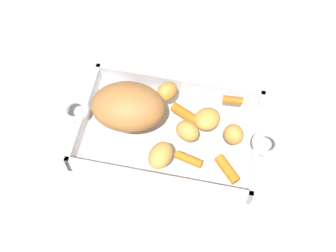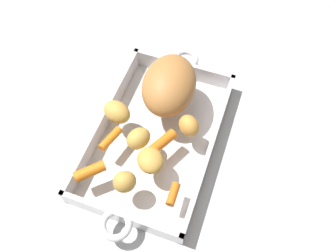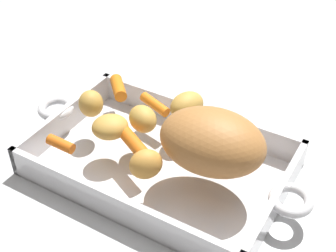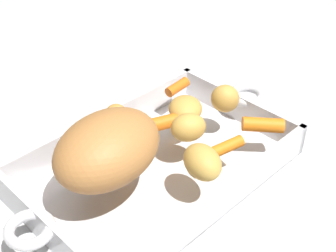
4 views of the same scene
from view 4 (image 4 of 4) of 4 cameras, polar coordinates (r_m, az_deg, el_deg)
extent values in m
plane|color=silver|center=(0.68, -1.26, -5.68)|extent=(1.63, 1.63, 0.00)
cube|color=silver|center=(0.67, -1.26, -5.46)|extent=(0.37, 0.24, 0.01)
cube|color=silver|center=(0.60, 6.43, -9.11)|extent=(0.37, 0.01, 0.05)
cube|color=silver|center=(0.73, -7.57, 0.11)|extent=(0.37, 0.01, 0.05)
cube|color=silver|center=(0.59, -14.55, -12.11)|extent=(0.01, 0.24, 0.05)
cube|color=silver|center=(0.77, 8.54, 2.14)|extent=(0.01, 0.24, 0.05)
torus|color=silver|center=(0.57, -16.39, -11.90)|extent=(0.06, 0.06, 0.01)
torus|color=silver|center=(0.78, 9.50, 3.69)|extent=(0.06, 0.06, 0.01)
ellipsoid|color=#B9783E|center=(0.58, -7.11, -2.90)|extent=(0.16, 0.12, 0.08)
cylinder|color=orange|center=(0.63, 6.84, -2.63)|extent=(0.06, 0.03, 0.02)
cylinder|color=orange|center=(0.67, -0.83, 0.35)|extent=(0.07, 0.05, 0.02)
cylinder|color=orange|center=(0.68, 11.42, 0.14)|extent=(0.06, 0.06, 0.02)
cylinder|color=orange|center=(0.76, 1.15, 4.74)|extent=(0.04, 0.02, 0.02)
ellipsoid|color=gold|center=(0.71, 6.92, 3.32)|extent=(0.06, 0.06, 0.04)
ellipsoid|color=gold|center=(0.59, 4.27, -4.30)|extent=(0.06, 0.07, 0.04)
ellipsoid|color=gold|center=(0.69, 2.12, 2.10)|extent=(0.07, 0.07, 0.03)
ellipsoid|color=gold|center=(0.66, -6.25, 0.83)|extent=(0.06, 0.06, 0.04)
ellipsoid|color=gold|center=(0.65, 2.47, -0.17)|extent=(0.06, 0.06, 0.04)
camera|label=1|loc=(0.62, 98.65, 52.08)|focal=49.81mm
camera|label=2|loc=(0.86, 11.67, 49.42)|focal=37.00mm
camera|label=3|loc=(0.82, -47.98, 30.06)|focal=50.65mm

